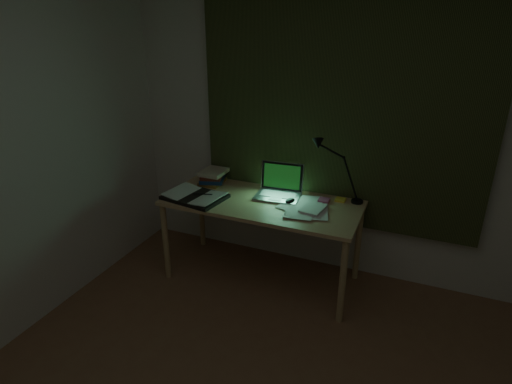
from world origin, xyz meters
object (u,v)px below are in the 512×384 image
desk (262,241)px  desk_lamp (360,172)px  loose_papers (307,207)px  laptop (278,183)px  open_textbook (195,196)px  book_stack (213,176)px

desk → desk_lamp: desk_lamp is taller
loose_papers → desk_lamp: 0.47m
desk → laptop: (0.08, 0.12, 0.47)m
desk → desk_lamp: bearing=21.3°
open_textbook → book_stack: size_ratio=2.00×
book_stack → desk_lamp: desk_lamp is taller
book_stack → desk_lamp: bearing=3.3°
laptop → desk_lamp: (0.60, 0.15, 0.12)m
book_stack → desk_lamp: 1.23m
loose_papers → desk_lamp: (0.32, 0.25, 0.24)m
desk → loose_papers: size_ratio=4.28×
loose_papers → book_stack: bearing=168.5°
laptop → loose_papers: bearing=-25.0°
loose_papers → laptop: bearing=159.9°
desk → desk_lamp: (0.68, 0.27, 0.60)m
open_textbook → desk_lamp: desk_lamp is taller
loose_papers → desk_lamp: size_ratio=0.71×
desk_lamp → open_textbook: bearing=-154.8°
open_textbook → loose_papers: 0.89m
desk → desk_lamp: size_ratio=3.06×
laptop → loose_papers: 0.31m
desk → laptop: 0.49m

